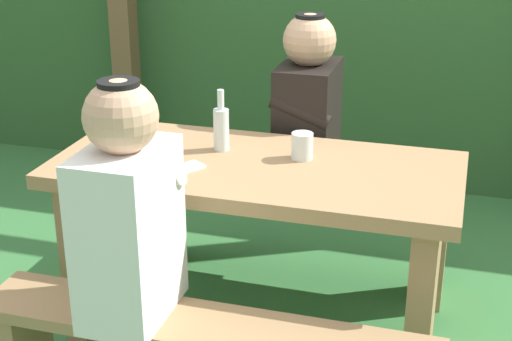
% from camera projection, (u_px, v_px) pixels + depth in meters
% --- Properties ---
extents(hedge_backdrop, '(6.40, 1.00, 1.66)m').
position_uv_depth(hedge_backdrop, '(359.00, 22.00, 4.56)').
color(hedge_backdrop, '#2F592C').
rests_on(hedge_backdrop, ground_plane).
extents(pergola_post_left, '(0.12, 0.12, 1.94)m').
position_uv_depth(pergola_post_left, '(122.00, 8.00, 4.21)').
color(pergola_post_left, brown).
rests_on(pergola_post_left, ground_plane).
extents(picnic_table, '(1.40, 0.64, 0.75)m').
position_uv_depth(picnic_table, '(256.00, 226.00, 2.70)').
color(picnic_table, '#9E7A51').
rests_on(picnic_table, ground_plane).
extents(bench_far, '(1.40, 0.24, 0.45)m').
position_uv_depth(bench_far, '(292.00, 211.00, 3.26)').
color(bench_far, '#9E7A51').
rests_on(bench_far, ground_plane).
extents(person_white_shirt, '(0.25, 0.35, 0.72)m').
position_uv_depth(person_white_shirt, '(128.00, 211.00, 2.17)').
color(person_white_shirt, white).
rests_on(person_white_shirt, bench_near).
extents(person_black_coat, '(0.25, 0.35, 0.72)m').
position_uv_depth(person_black_coat, '(308.00, 110.00, 3.07)').
color(person_black_coat, black).
rests_on(person_black_coat, bench_far).
extents(drinking_glass, '(0.08, 0.08, 0.09)m').
position_uv_depth(drinking_glass, '(302.00, 146.00, 2.63)').
color(drinking_glass, silver).
rests_on(drinking_glass, picnic_table).
extents(bottle_left, '(0.06, 0.06, 0.22)m').
position_uv_depth(bottle_left, '(221.00, 127.00, 2.70)').
color(bottle_left, silver).
rests_on(bottle_left, picnic_table).
extents(cell_phone, '(0.14, 0.16, 0.01)m').
position_uv_depth(cell_phone, '(183.00, 169.00, 2.55)').
color(cell_phone, silver).
rests_on(cell_phone, picnic_table).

